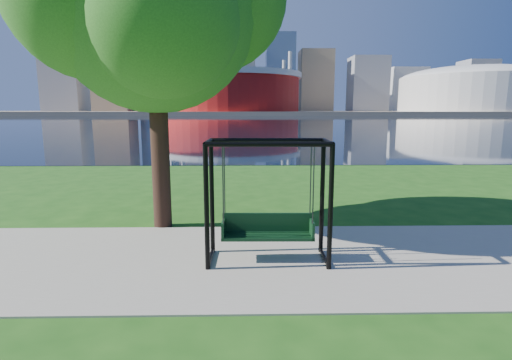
{
  "coord_description": "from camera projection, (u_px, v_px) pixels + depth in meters",
  "views": [
    {
      "loc": [
        -0.22,
        -7.37,
        2.68
      ],
      "look_at": [
        -0.07,
        0.0,
        1.39
      ],
      "focal_mm": 28.0,
      "sensor_mm": 36.0,
      "label": 1
    }
  ],
  "objects": [
    {
      "name": "path",
      "position": [
        260.0,
        259.0,
        7.22
      ],
      "size": [
        120.0,
        4.0,
        0.03
      ],
      "primitive_type": "cube",
      "color": "#9E937F",
      "rests_on": "ground"
    },
    {
      "name": "river",
      "position": [
        248.0,
        120.0,
        108.17
      ],
      "size": [
        900.0,
        180.0,
        0.02
      ],
      "primitive_type": "cube",
      "color": "black",
      "rests_on": "ground"
    },
    {
      "name": "arena",
      "position": [
        473.0,
        88.0,
        239.18
      ],
      "size": [
        84.0,
        84.0,
        26.56
      ],
      "color": "beige",
      "rests_on": "far_bank"
    },
    {
      "name": "park_tree",
      "position": [
        152.0,
        1.0,
        8.51
      ],
      "size": [
        5.77,
        5.21,
        7.16
      ],
      "color": "black",
      "rests_on": "ground"
    },
    {
      "name": "ground",
      "position": [
        259.0,
        250.0,
        7.72
      ],
      "size": [
        900.0,
        900.0,
        0.0
      ],
      "primitive_type": "plane",
      "color": "#1E5114",
      "rests_on": "ground"
    },
    {
      "name": "far_bank",
      "position": [
        248.0,
        112.0,
        308.89
      ],
      "size": [
        900.0,
        228.0,
        2.0
      ],
      "primitive_type": "cube",
      "color": "#937F60",
      "rests_on": "ground"
    },
    {
      "name": "skyline",
      "position": [
        242.0,
        68.0,
        315.98
      ],
      "size": [
        392.0,
        66.0,
        96.5
      ],
      "color": "gray",
      "rests_on": "far_bank"
    },
    {
      "name": "stadium",
      "position": [
        231.0,
        91.0,
        236.49
      ],
      "size": [
        83.0,
        83.0,
        32.0
      ],
      "color": "maroon",
      "rests_on": "far_bank"
    },
    {
      "name": "swing",
      "position": [
        268.0,
        204.0,
        7.01
      ],
      "size": [
        2.15,
        0.96,
        2.18
      ],
      "rotation": [
        0.0,
        0.0,
        -0.02
      ],
      "color": "black",
      "rests_on": "ground"
    }
  ]
}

